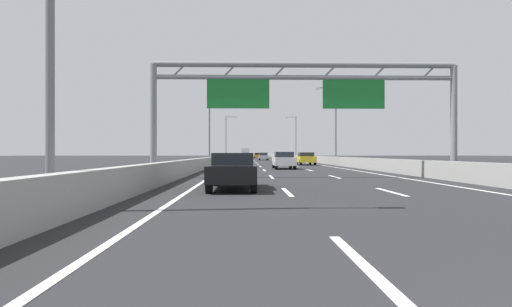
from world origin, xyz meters
The scene contains 52 objects.
ground_plane centered at (0.00, 100.00, 0.00)m, with size 260.00×260.00×0.00m, color #262628.
lane_dash_left_0 centered at (-1.80, 3.50, 0.01)m, with size 0.16×3.00×0.01m, color white.
lane_dash_left_1 centered at (-1.80, 12.50, 0.01)m, with size 0.16×3.00×0.01m, color white.
lane_dash_left_2 centered at (-1.80, 21.50, 0.01)m, with size 0.16×3.00×0.01m, color white.
lane_dash_left_3 centered at (-1.80, 30.50, 0.01)m, with size 0.16×3.00×0.01m, color white.
lane_dash_left_4 centered at (-1.80, 39.50, 0.01)m, with size 0.16×3.00×0.01m, color white.
lane_dash_left_5 centered at (-1.80, 48.50, 0.01)m, with size 0.16×3.00×0.01m, color white.
lane_dash_left_6 centered at (-1.80, 57.50, 0.01)m, with size 0.16×3.00×0.01m, color white.
lane_dash_left_7 centered at (-1.80, 66.50, 0.01)m, with size 0.16×3.00×0.01m, color white.
lane_dash_left_8 centered at (-1.80, 75.50, 0.01)m, with size 0.16×3.00×0.01m, color white.
lane_dash_left_9 centered at (-1.80, 84.50, 0.01)m, with size 0.16×3.00×0.01m, color white.
lane_dash_left_10 centered at (-1.80, 93.50, 0.01)m, with size 0.16×3.00×0.01m, color white.
lane_dash_left_11 centered at (-1.80, 102.50, 0.01)m, with size 0.16×3.00×0.01m, color white.
lane_dash_left_12 centered at (-1.80, 111.50, 0.01)m, with size 0.16×3.00×0.01m, color white.
lane_dash_left_13 centered at (-1.80, 120.50, 0.01)m, with size 0.16×3.00×0.01m, color white.
lane_dash_left_14 centered at (-1.80, 129.50, 0.01)m, with size 0.16×3.00×0.01m, color white.
lane_dash_left_15 centered at (-1.80, 138.50, 0.01)m, with size 0.16×3.00×0.01m, color white.
lane_dash_left_16 centered at (-1.80, 147.50, 0.01)m, with size 0.16×3.00×0.01m, color white.
lane_dash_left_17 centered at (-1.80, 156.50, 0.01)m, with size 0.16×3.00×0.01m, color white.
lane_dash_right_1 centered at (1.80, 12.50, 0.01)m, with size 0.16×3.00×0.01m, color white.
lane_dash_right_2 centered at (1.80, 21.50, 0.01)m, with size 0.16×3.00×0.01m, color white.
lane_dash_right_3 centered at (1.80, 30.50, 0.01)m, with size 0.16×3.00×0.01m, color white.
lane_dash_right_4 centered at (1.80, 39.50, 0.01)m, with size 0.16×3.00×0.01m, color white.
lane_dash_right_5 centered at (1.80, 48.50, 0.01)m, with size 0.16×3.00×0.01m, color white.
lane_dash_right_6 centered at (1.80, 57.50, 0.01)m, with size 0.16×3.00×0.01m, color white.
lane_dash_right_7 centered at (1.80, 66.50, 0.01)m, with size 0.16×3.00×0.01m, color white.
lane_dash_right_8 centered at (1.80, 75.50, 0.01)m, with size 0.16×3.00×0.01m, color white.
lane_dash_right_9 centered at (1.80, 84.50, 0.01)m, with size 0.16×3.00×0.01m, color white.
lane_dash_right_10 centered at (1.80, 93.50, 0.01)m, with size 0.16×3.00×0.01m, color white.
lane_dash_right_11 centered at (1.80, 102.50, 0.01)m, with size 0.16×3.00×0.01m, color white.
lane_dash_right_12 centered at (1.80, 111.50, 0.01)m, with size 0.16×3.00×0.01m, color white.
lane_dash_right_13 centered at (1.80, 120.50, 0.01)m, with size 0.16×3.00×0.01m, color white.
lane_dash_right_14 centered at (1.80, 129.50, 0.01)m, with size 0.16×3.00×0.01m, color white.
lane_dash_right_15 centered at (1.80, 138.50, 0.01)m, with size 0.16×3.00×0.01m, color white.
lane_dash_right_16 centered at (1.80, 147.50, 0.01)m, with size 0.16×3.00×0.01m, color white.
lane_dash_right_17 centered at (1.80, 156.50, 0.01)m, with size 0.16×3.00×0.01m, color white.
edge_line_left centered at (-5.25, 88.00, 0.01)m, with size 0.16×176.00×0.01m, color white.
edge_line_right centered at (5.25, 88.00, 0.01)m, with size 0.16×176.00×0.01m, color white.
barrier_left centered at (-6.90, 110.00, 0.47)m, with size 0.45×220.00×0.95m.
barrier_right centered at (6.90, 110.00, 0.47)m, with size 0.45×220.00×0.95m.
sign_gantry centered at (-0.11, 20.76, 4.83)m, with size 16.88×0.36×6.36m.
streetlamp_left_mid centered at (-7.47, 48.01, 5.40)m, with size 2.58×0.28×9.50m.
streetlamp_right_mid centered at (7.47, 48.01, 5.40)m, with size 2.58×0.28×9.50m.
streetlamp_left_far centered at (-7.47, 88.09, 5.40)m, with size 2.58×0.28×9.50m.
streetlamp_right_far centered at (7.47, 88.09, 5.40)m, with size 2.58×0.28×9.50m.
green_car centered at (-3.40, 115.59, 0.74)m, with size 1.70×4.59×1.46m.
white_car centered at (0.01, 33.50, 0.75)m, with size 1.76×4.33×1.46m.
orange_car centered at (-0.22, 109.94, 0.75)m, with size 1.78×4.29×1.47m.
black_car centered at (-3.71, 13.86, 0.72)m, with size 1.71×4.33×1.36m.
yellow_car centered at (3.63, 45.40, 0.75)m, with size 1.83×4.57×1.44m.
silver_car centered at (0.07, 77.03, 0.74)m, with size 1.76×4.54×1.46m.
box_truck centered at (-3.53, 126.87, 1.64)m, with size 2.39×8.28×2.93m.
Camera 1 is at (-3.21, -1.50, 1.35)m, focal length 28.63 mm.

